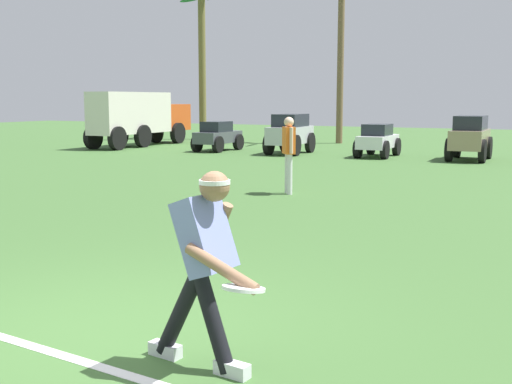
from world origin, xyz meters
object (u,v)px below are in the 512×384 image
Objects in this scene: palm_tree_left_of_centre at (340,44)px; parked_car_slot_a at (218,136)px; parked_car_slot_b at (290,133)px; frisbee_thrower at (205,259)px; frisbee_in_flight at (244,288)px; teammate_near_sideline at (289,148)px; parked_car_slot_d at (470,137)px; parked_car_slot_c at (378,140)px; box_truck at (139,116)px; palm_tree_far_left at (202,50)px.

parked_car_slot_a is at bearing -113.46° from palm_tree_left_of_centre.
frisbee_thrower is at bearing -68.05° from parked_car_slot_b.
parked_car_slot_b reaches higher than frisbee_in_flight.
frisbee_thrower reaches higher than parked_car_slot_b.
frisbee_thrower is 8.63m from teammate_near_sideline.
parked_car_slot_a is at bearing -177.46° from parked_car_slot_d.
parked_car_slot_d is (2.93, 0.16, 0.18)m from parked_car_slot_c.
parked_car_slot_b is (-7.33, 17.34, 0.02)m from frisbee_in_flight.
parked_car_slot_c reaches higher than frisbee_in_flight.
parked_car_slot_d is (8.99, 0.40, 0.18)m from parked_car_slot_a.
teammate_near_sideline is at bearing -102.88° from parked_car_slot_d.
frisbee_in_flight is 0.04× the size of palm_tree_left_of_centre.
frisbee_thrower reaches higher than parked_car_slot_a.
frisbee_thrower is 4.86× the size of frisbee_in_flight.
teammate_near_sideline reaches higher than parked_car_slot_c.
palm_tree_far_left reaches higher than box_truck.
parked_car_slot_a is 8.10m from palm_tree_far_left.
box_truck is 0.83× the size of palm_tree_far_left.
parked_car_slot_b is 9.86m from palm_tree_far_left.
parked_car_slot_d is at bearing -41.52° from palm_tree_left_of_centre.
frisbee_thrower is 0.20× the size of palm_tree_far_left.
parked_car_slot_c is at bearing 2.24° from parked_car_slot_a.
parked_car_slot_c is 0.94× the size of parked_car_slot_d.
box_truck reaches higher than parked_car_slot_c.
frisbee_thrower reaches higher than parked_car_slot_c.
parked_car_slot_d is 0.40× the size of box_truck.
frisbee_thrower is 17.44m from parked_car_slot_d.
palm_tree_far_left is 1.00× the size of palm_tree_left_of_centre.
box_truck is at bearing 128.67° from frisbee_in_flight.
palm_tree_left_of_centre is (6.79, 5.29, 3.03)m from box_truck.
teammate_near_sideline is 0.66× the size of parked_car_slot_d.
parked_car_slot_c is 0.31× the size of palm_tree_far_left.
frisbee_in_flight is (0.44, -0.26, -0.08)m from frisbee_thrower.
frisbee_in_flight is 0.04× the size of palm_tree_far_left.
palm_tree_far_left is at bearing -178.31° from palm_tree_left_of_centre.
parked_car_slot_c is 0.37× the size of box_truck.
box_truck reaches higher than parked_car_slot_d.
parked_car_slot_b is 1.02× the size of parked_car_slot_d.
palm_tree_left_of_centre reaches higher than parked_car_slot_b.
frisbee_in_flight is 23.09m from box_truck.
palm_tree_far_left reaches higher than frisbee_in_flight.
teammate_near_sideline is 14.66m from box_truck.
palm_tree_left_of_centre is at bearing 66.54° from parked_car_slot_a.
parked_car_slot_b is 0.41× the size of box_truck.
box_truck is at bearing 128.20° from frisbee_thrower.
palm_tree_left_of_centre is at bearing 120.64° from parked_car_slot_c.
palm_tree_far_left is (-13.23, 5.43, 3.51)m from parked_car_slot_d.
teammate_near_sideline is 9.79m from parked_car_slot_b.
parked_car_slot_b is at bearing -38.82° from palm_tree_far_left.
palm_tree_left_of_centre reaches higher than parked_car_slot_a.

